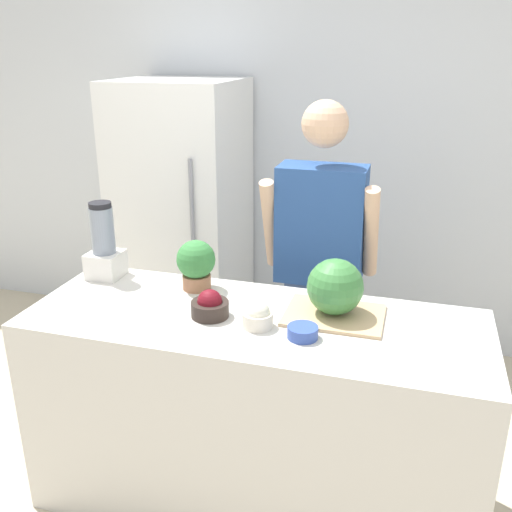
% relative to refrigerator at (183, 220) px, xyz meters
% --- Properties ---
extents(wall_back, '(8.00, 0.06, 2.60)m').
position_rel_refrigerator_xyz_m(wall_back, '(0.84, 0.41, 0.44)').
color(wall_back, silver).
rests_on(wall_back, ground_plane).
extents(counter_island, '(1.84, 0.68, 0.90)m').
position_rel_refrigerator_xyz_m(counter_island, '(0.84, -1.26, -0.42)').
color(counter_island, beige).
rests_on(counter_island, ground_plane).
extents(refrigerator, '(0.72, 0.74, 1.73)m').
position_rel_refrigerator_xyz_m(refrigerator, '(0.00, 0.00, 0.00)').
color(refrigerator, white).
rests_on(refrigerator, ground_plane).
extents(person, '(0.56, 0.27, 1.69)m').
position_rel_refrigerator_xyz_m(person, '(0.98, -0.58, 0.00)').
color(person, '#4C608C').
rests_on(person, ground_plane).
extents(cutting_board, '(0.39, 0.29, 0.01)m').
position_rel_refrigerator_xyz_m(cutting_board, '(1.15, -1.17, 0.04)').
color(cutting_board, tan).
rests_on(cutting_board, counter_island).
extents(watermelon, '(0.22, 0.22, 0.22)m').
position_rel_refrigerator_xyz_m(watermelon, '(1.14, -1.16, 0.16)').
color(watermelon, '#3D7F3D').
rests_on(watermelon, cutting_board).
extents(bowl_cherries, '(0.15, 0.15, 0.11)m').
position_rel_refrigerator_xyz_m(bowl_cherries, '(0.67, -1.30, 0.08)').
color(bowl_cherries, '#2D231E').
rests_on(bowl_cherries, counter_island).
extents(bowl_cream, '(0.12, 0.12, 0.11)m').
position_rel_refrigerator_xyz_m(bowl_cream, '(0.88, -1.33, 0.08)').
color(bowl_cream, beige).
rests_on(bowl_cream, counter_island).
extents(bowl_small_blue, '(0.12, 0.12, 0.05)m').
position_rel_refrigerator_xyz_m(bowl_small_blue, '(1.06, -1.37, 0.06)').
color(bowl_small_blue, '#334C9E').
rests_on(bowl_small_blue, counter_island).
extents(blender, '(0.15, 0.15, 0.36)m').
position_rel_refrigerator_xyz_m(blender, '(0.06, -1.04, 0.18)').
color(blender, silver).
rests_on(blender, counter_island).
extents(potted_plant, '(0.17, 0.17, 0.22)m').
position_rel_refrigerator_xyz_m(potted_plant, '(0.51, -1.06, 0.16)').
color(potted_plant, '#996647').
rests_on(potted_plant, counter_island).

